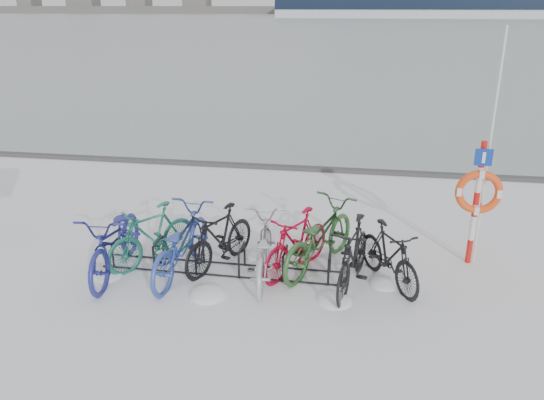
# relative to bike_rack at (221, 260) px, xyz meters

# --- Properties ---
(ground) EXTENTS (900.00, 900.00, 0.00)m
(ground) POSITION_rel_bike_rack_xyz_m (0.00, 0.00, -0.18)
(ground) COLOR white
(ground) RESTS_ON ground
(ice_sheet) EXTENTS (400.00, 298.00, 0.02)m
(ice_sheet) POSITION_rel_bike_rack_xyz_m (0.00, 155.00, -0.17)
(ice_sheet) COLOR #A2AFB7
(ice_sheet) RESTS_ON ground
(quay_edge) EXTENTS (400.00, 0.25, 0.10)m
(quay_edge) POSITION_rel_bike_rack_xyz_m (0.00, 5.90, -0.13)
(quay_edge) COLOR #3F3F42
(quay_edge) RESTS_ON ground
(bike_rack) EXTENTS (4.00, 0.48, 0.46)m
(bike_rack) POSITION_rel_bike_rack_xyz_m (0.00, 0.00, 0.00)
(bike_rack) COLOR black
(bike_rack) RESTS_ON ground
(lifebuoy_station) EXTENTS (0.75, 0.22, 3.89)m
(lifebuoy_station) POSITION_rel_bike_rack_xyz_m (4.13, 0.92, 1.13)
(lifebuoy_station) COLOR red
(lifebuoy_station) RESTS_ON ground
(shoreline) EXTENTS (180.00, 12.00, 9.50)m
(shoreline) POSITION_rel_bike_rack_xyz_m (-122.02, 260.00, 2.61)
(shoreline) COLOR #505050
(shoreline) RESTS_ON ground
(bike_0) EXTENTS (0.99, 2.29, 1.17)m
(bike_0) POSITION_rel_bike_rack_xyz_m (-1.68, -0.29, 0.40)
(bike_0) COLOR navy
(bike_0) RESTS_ON ground
(bike_1) EXTENTS (1.39, 1.75, 1.07)m
(bike_1) POSITION_rel_bike_rack_xyz_m (-1.21, 0.09, 0.35)
(bike_1) COLOR #1D6355
(bike_1) RESTS_ON ground
(bike_2) EXTENTS (0.94, 2.21, 1.13)m
(bike_2) POSITION_rel_bike_rack_xyz_m (-0.62, -0.18, 0.38)
(bike_2) COLOR #3049A3
(bike_2) RESTS_ON ground
(bike_3) EXTENTS (1.17, 1.83, 1.07)m
(bike_3) POSITION_rel_bike_rack_xyz_m (-0.05, 0.18, 0.35)
(bike_3) COLOR black
(bike_3) RESTS_ON ground
(bike_4) EXTENTS (0.90, 2.04, 1.04)m
(bike_4) POSITION_rel_bike_rack_xyz_m (0.73, -0.09, 0.34)
(bike_4) COLOR #B2B6BA
(bike_4) RESTS_ON ground
(bike_5) EXTENTS (1.27, 1.80, 1.06)m
(bike_5) POSITION_rel_bike_rack_xyz_m (1.24, 0.21, 0.35)
(bike_5) COLOR #AC0624
(bike_5) RESTS_ON ground
(bike_6) EXTENTS (1.61, 2.31, 1.15)m
(bike_6) POSITION_rel_bike_rack_xyz_m (1.59, 0.43, 0.39)
(bike_6) COLOR #2B5B2B
(bike_6) RESTS_ON ground
(bike_7) EXTENTS (0.91, 1.94, 1.12)m
(bike_7) POSITION_rel_bike_rack_xyz_m (2.17, -0.17, 0.38)
(bike_7) COLOR black
(bike_7) RESTS_ON ground
(bike_8) EXTENTS (1.24, 1.68, 1.00)m
(bike_8) POSITION_rel_bike_rack_xyz_m (2.73, 0.05, 0.32)
(bike_8) COLOR black
(bike_8) RESTS_ON ground
(snow_drifts) EXTENTS (4.97, 1.99, 0.21)m
(snow_drifts) POSITION_rel_bike_rack_xyz_m (0.53, -0.24, -0.18)
(snow_drifts) COLOR white
(snow_drifts) RESTS_ON ground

